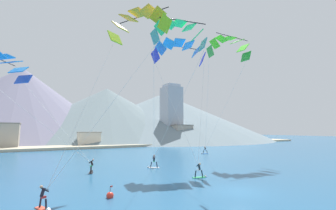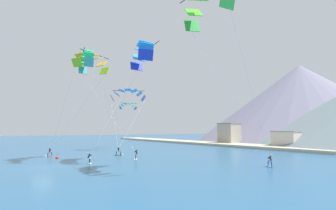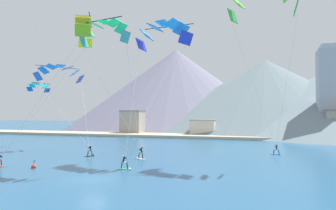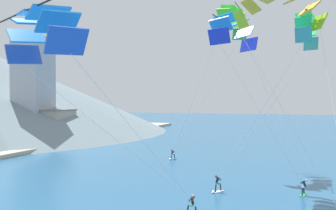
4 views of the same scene
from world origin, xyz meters
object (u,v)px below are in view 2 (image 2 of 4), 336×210
at_px(parafoil_kite_near_lead, 206,2).
at_px(parafoil_kite_mid_center, 87,60).
at_px(kitesurfer_near_lead, 269,163).
at_px(kitesurfer_near_trail, 90,161).
at_px(kitesurfer_mid_center, 136,156).
at_px(parafoil_kite_far_right, 128,94).
at_px(parafoil_kite_distant_high_outer, 128,105).
at_px(parafoil_kite_far_left, 92,61).
at_px(race_marker_buoy, 57,158).
at_px(kitesurfer_far_right, 119,153).
at_px(parafoil_kite_near_trail, 142,53).
at_px(kitesurfer_far_left, 49,154).

xyz_separation_m(parafoil_kite_near_lead, parafoil_kite_mid_center, (-17.50, -9.75, -5.03)).
xyz_separation_m(kitesurfer_near_lead, kitesurfer_near_trail, (-16.18, -19.43, 0.05)).
distance_m(kitesurfer_mid_center, parafoil_kite_near_lead, 26.42).
xyz_separation_m(parafoil_kite_far_right, parafoil_kite_distant_high_outer, (-7.36, 3.58, -2.14)).
distance_m(parafoil_kite_far_left, race_marker_buoy, 18.00).
relative_size(kitesurfer_near_trail, race_marker_buoy, 1.75).
bearing_deg(parafoil_kite_far_left, kitesurfer_far_right, 113.73).
xyz_separation_m(parafoil_kite_near_trail, race_marker_buoy, (-12.68, -9.78, -17.14)).
xyz_separation_m(kitesurfer_far_left, race_marker_buoy, (4.48, 0.64, -0.30)).
distance_m(kitesurfer_far_right, parafoil_kite_far_right, 18.11).
bearing_deg(parafoil_kite_near_lead, parafoil_kite_far_right, 170.62).
distance_m(kitesurfer_near_trail, kitesurfer_mid_center, 8.62).
relative_size(kitesurfer_near_lead, parafoil_kite_far_right, 0.13).
height_order(kitesurfer_far_left, race_marker_buoy, kitesurfer_far_left).
relative_size(parafoil_kite_far_left, race_marker_buoy, 16.72).
relative_size(kitesurfer_far_left, parafoil_kite_far_left, 0.10).
distance_m(kitesurfer_near_trail, kitesurfer_far_right, 13.33).
distance_m(kitesurfer_far_left, parafoil_kite_mid_center, 20.19).
height_order(kitesurfer_mid_center, parafoil_kite_near_trail, parafoil_kite_near_trail).
xyz_separation_m(kitesurfer_near_trail, parafoil_kite_near_lead, (14.77, 9.68, 20.61)).
distance_m(parafoil_kite_near_lead, parafoil_kite_near_trail, 13.51).
bearing_deg(parafoil_kite_far_right, parafoil_kite_mid_center, -41.47).
bearing_deg(kitesurfer_near_trail, parafoil_kite_far_right, 142.69).
distance_m(kitesurfer_near_trail, parafoil_kite_far_left, 18.14).
distance_m(kitesurfer_far_right, race_marker_buoy, 11.33).
xyz_separation_m(kitesurfer_mid_center, parafoil_kite_near_trail, (3.79, -1.00, 16.72)).
height_order(parafoil_kite_near_trail, parafoil_kite_mid_center, parafoil_kite_near_trail).
distance_m(kitesurfer_mid_center, parafoil_kite_distant_high_outer, 30.10).
xyz_separation_m(parafoil_kite_near_trail, parafoil_kite_far_right, (-22.31, 8.03, -3.47)).
height_order(kitesurfer_near_trail, race_marker_buoy, kitesurfer_near_trail).
bearing_deg(parafoil_kite_near_lead, kitesurfer_far_right, -178.30).
xyz_separation_m(kitesurfer_mid_center, kitesurfer_far_left, (-13.37, -11.42, -0.12)).
height_order(parafoil_kite_far_left, parafoil_kite_far_right, parafoil_kite_far_left).
bearing_deg(parafoil_kite_near_trail, kitesurfer_mid_center, 165.30).
height_order(parafoil_kite_near_lead, parafoil_kite_mid_center, parafoil_kite_near_lead).
bearing_deg(kitesurfer_near_lead, parafoil_kite_near_lead, -98.23).
distance_m(kitesurfer_near_lead, parafoil_kite_far_right, 39.06).
bearing_deg(parafoil_kite_distant_high_outer, parafoil_kite_far_left, -39.28).
distance_m(parafoil_kite_near_trail, race_marker_buoy, 23.46).
distance_m(parafoil_kite_near_trail, parafoil_kite_distant_high_outer, 32.36).
relative_size(kitesurfer_near_trail, parafoil_kite_far_right, 0.13).
relative_size(kitesurfer_mid_center, parafoil_kite_far_left, 0.11).
height_order(kitesurfer_near_lead, parafoil_kite_far_right, parafoil_kite_far_right).
xyz_separation_m(kitesurfer_near_trail, kitesurfer_far_left, (-15.16, -2.98, -0.05)).
distance_m(kitesurfer_far_left, parafoil_kite_distant_high_outer, 27.72).
bearing_deg(kitesurfer_mid_center, kitesurfer_near_trail, -78.04).
height_order(parafoil_kite_near_trail, race_marker_buoy, parafoil_kite_near_trail).
xyz_separation_m(kitesurfer_far_right, parafoil_kite_far_right, (-10.42, 6.52, 13.30)).
xyz_separation_m(parafoil_kite_mid_center, parafoil_kite_far_right, (-17.58, 15.54, -2.27)).
bearing_deg(kitesurfer_mid_center, kitesurfer_far_left, -139.50).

